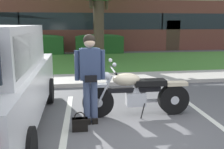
{
  "coord_description": "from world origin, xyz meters",
  "views": [
    {
      "loc": [
        -1.05,
        -4.05,
        1.9
      ],
      "look_at": [
        -0.27,
        1.01,
        0.85
      ],
      "focal_mm": 40.19,
      "sensor_mm": 36.0,
      "label": 1
    }
  ],
  "objects_px": {
    "motorcycle": "(141,93)",
    "hedge_center_left": "(99,44)",
    "brick_building": "(89,23)",
    "hedge_left": "(36,44)",
    "handbag": "(80,123)",
    "rider_person": "(90,72)"
  },
  "relations": [
    {
      "from": "motorcycle",
      "to": "brick_building",
      "type": "distance_m",
      "value": 16.43
    },
    {
      "from": "handbag",
      "to": "hedge_center_left",
      "type": "height_order",
      "value": "hedge_center_left"
    },
    {
      "from": "motorcycle",
      "to": "rider_person",
      "type": "distance_m",
      "value": 1.2
    },
    {
      "from": "hedge_center_left",
      "to": "brick_building",
      "type": "xyz_separation_m",
      "value": [
        -0.24,
        5.51,
        1.3
      ]
    },
    {
      "from": "rider_person",
      "to": "brick_building",
      "type": "relative_size",
      "value": 0.06
    },
    {
      "from": "handbag",
      "to": "brick_building",
      "type": "height_order",
      "value": "brick_building"
    },
    {
      "from": "motorcycle",
      "to": "hedge_left",
      "type": "bearing_deg",
      "value": 108.32
    },
    {
      "from": "motorcycle",
      "to": "handbag",
      "type": "bearing_deg",
      "value": -154.51
    },
    {
      "from": "handbag",
      "to": "hedge_center_left",
      "type": "relative_size",
      "value": 0.12
    },
    {
      "from": "hedge_center_left",
      "to": "rider_person",
      "type": "bearing_deg",
      "value": -96.79
    },
    {
      "from": "hedge_left",
      "to": "hedge_center_left",
      "type": "relative_size",
      "value": 1.12
    },
    {
      "from": "handbag",
      "to": "brick_building",
      "type": "bearing_deg",
      "value": 85.61
    },
    {
      "from": "motorcycle",
      "to": "hedge_center_left",
      "type": "relative_size",
      "value": 0.76
    },
    {
      "from": "hedge_center_left",
      "to": "handbag",
      "type": "bearing_deg",
      "value": -97.66
    },
    {
      "from": "brick_building",
      "to": "hedge_left",
      "type": "bearing_deg",
      "value": -123.27
    },
    {
      "from": "motorcycle",
      "to": "brick_building",
      "type": "relative_size",
      "value": 0.08
    },
    {
      "from": "rider_person",
      "to": "brick_building",
      "type": "xyz_separation_m",
      "value": [
        1.08,
        16.59,
        0.96
      ]
    },
    {
      "from": "handbag",
      "to": "hedge_center_left",
      "type": "xyz_separation_m",
      "value": [
        1.54,
        11.46,
        0.51
      ]
    },
    {
      "from": "rider_person",
      "to": "motorcycle",
      "type": "bearing_deg",
      "value": 12.09
    },
    {
      "from": "motorcycle",
      "to": "hedge_center_left",
      "type": "height_order",
      "value": "hedge_center_left"
    },
    {
      "from": "handbag",
      "to": "rider_person",
      "type": "bearing_deg",
      "value": 60.03
    },
    {
      "from": "hedge_left",
      "to": "brick_building",
      "type": "relative_size",
      "value": 0.12
    }
  ]
}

